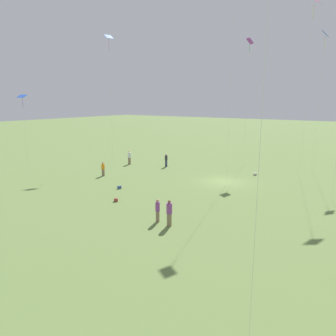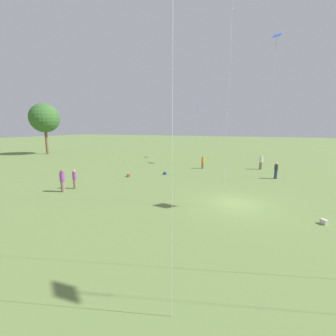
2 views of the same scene
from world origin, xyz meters
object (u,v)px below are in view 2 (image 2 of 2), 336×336
person_4 (203,162)px  kite_7 (197,106)px  person_3 (276,170)px  picnic_bag_0 (165,173)px  picnic_bag_2 (128,176)px  person_5 (62,181)px  kite_4 (277,42)px  person_0 (75,179)px  person_6 (261,162)px  picnic_bag_1 (324,222)px

person_4 → kite_7: bearing=1.4°
person_3 → picnic_bag_0: size_ratio=4.15×
picnic_bag_0 → picnic_bag_2: (-2.62, 3.31, -0.01)m
person_5 → kite_4: 31.13m
person_3 → picnic_bag_0: bearing=-122.8°
person_4 → picnic_bag_0: person_4 is taller
person_4 → person_5: (-15.13, 8.57, 0.15)m
person_0 → person_5: bearing=44.0°
person_4 → picnic_bag_2: bearing=123.1°
person_3 → person_5: (-12.07, 17.15, 0.07)m
person_4 → picnic_bag_2: 10.38m
person_4 → picnic_bag_2: size_ratio=4.06×
picnic_bag_0 → picnic_bag_2: 4.22m
person_0 → kite_7: bearing=-138.2°
person_0 → person_6: (16.11, -15.53, 0.05)m
kite_7 → picnic_bag_1: kite_7 is taller
kite_7 → person_5: bearing=6.5°
picnic_bag_1 → kite_7: bearing=29.5°
kite_4 → picnic_bag_1: bearing=-21.2°
person_0 → kite_4: kite_4 is taller
picnic_bag_0 → picnic_bag_1: picnic_bag_0 is taller
person_0 → kite_4: bearing=-165.6°
person_5 → picnic_bag_1: (0.49, -18.90, -0.81)m
person_6 → picnic_bag_1: person_6 is taller
person_6 → person_5: bearing=140.6°
person_3 → person_4: size_ratio=1.08×
person_3 → person_4: (3.06, 8.58, -0.08)m
person_0 → person_4: size_ratio=1.06×
person_4 → kite_4: 18.65m
picnic_bag_0 → person_0: bearing=148.7°
person_0 → kite_4: (20.10, -16.42, 15.60)m
kite_7 → person_3: bearing=61.7°
person_5 → picnic_bag_1: person_5 is taller
person_6 → person_0: bearing=139.0°
person_5 → picnic_bag_0: (9.68, -5.39, -0.80)m
person_4 → person_6: person_6 is taller
picnic_bag_1 → person_5: bearing=91.5°
person_4 → picnic_bag_1: (-14.64, -10.33, -0.66)m
person_6 → picnic_bag_2: (-10.20, 13.65, -0.79)m
person_3 → picnic_bag_1: bearing=-35.7°
person_4 → kite_4: size_ratio=0.09×
person_3 → kite_7: (12.69, 11.99, 8.00)m
picnic_bag_1 → picnic_bag_2: (6.57, 16.82, -0.00)m
picnic_bag_0 → picnic_bag_2: bearing=128.4°
person_3 → kite_4: size_ratio=0.10×
person_3 → picnic_bag_0: person_3 is taller
person_6 → picnic_bag_1: (-16.77, -3.17, -0.78)m
person_6 → picnic_bag_0: (-7.58, 10.34, -0.78)m
person_6 → picnic_bag_0: size_ratio=4.42×
person_0 → picnic_bag_0: 10.01m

